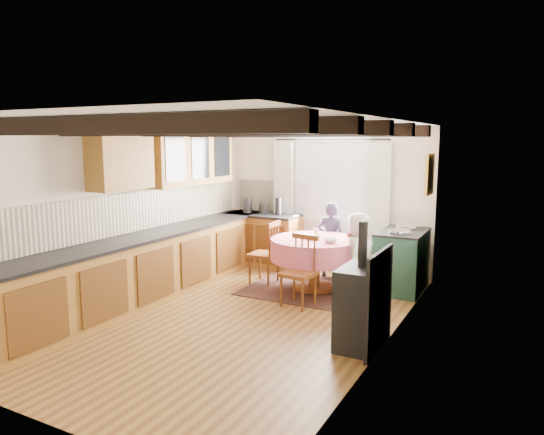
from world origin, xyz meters
The scene contains 41 objects.
floor centered at (0.00, 0.00, 0.00)m, with size 3.60×5.50×0.00m, color olive.
ceiling centered at (0.00, 0.00, 2.40)m, with size 3.60×5.50×0.00m, color white.
wall_back centered at (0.00, 2.75, 1.20)m, with size 3.60×0.00×2.40m, color silver.
wall_front centered at (0.00, -2.75, 1.20)m, with size 3.60×0.00×2.40m, color silver.
wall_left centered at (-1.80, 0.00, 1.20)m, with size 0.00×5.50×2.40m, color silver.
wall_right centered at (1.80, 0.00, 1.20)m, with size 0.00×5.50×2.40m, color silver.
beam_a centered at (0.00, -2.00, 2.31)m, with size 3.60×0.16×0.16m, color black.
beam_b centered at (0.00, -1.00, 2.31)m, with size 3.60×0.16×0.16m, color black.
beam_c centered at (0.00, 0.00, 2.31)m, with size 3.60×0.16×0.16m, color black.
beam_d centered at (0.00, 1.00, 2.31)m, with size 3.60×0.16×0.16m, color black.
beam_e centered at (0.00, 2.00, 2.31)m, with size 3.60×0.16×0.16m, color black.
splash_left centered at (-1.78, 0.30, 1.20)m, with size 0.02×4.50×0.55m, color beige.
splash_back centered at (-1.00, 2.73, 1.20)m, with size 1.40×0.02×0.55m, color beige.
base_cabinet_left centered at (-1.50, 0.00, 0.44)m, with size 0.60×5.30×0.88m, color #925F1D.
base_cabinet_back centered at (-1.05, 2.45, 0.44)m, with size 1.30×0.60×0.88m, color #925F1D.
worktop_left centered at (-1.48, 0.00, 0.90)m, with size 0.64×5.30×0.04m, color black.
worktop_back centered at (-1.05, 2.43, 0.90)m, with size 1.30×0.64×0.04m, color black.
wall_cabinet_glass centered at (-1.63, 1.20, 1.95)m, with size 0.34×1.80×0.90m, color #925F1D.
wall_cabinet_solid centered at (-1.63, -0.30, 1.90)m, with size 0.34×0.90×0.70m, color #925F1D.
window_frame centered at (0.10, 2.73, 1.60)m, with size 1.34×0.03×1.54m, color white.
window_pane centered at (0.10, 2.74, 1.60)m, with size 1.20×0.01×1.40m, color white.
curtain_left centered at (-0.75, 2.65, 1.10)m, with size 0.35×0.10×2.10m, color #A1A78B.
curtain_right centered at (0.95, 2.65, 1.10)m, with size 0.35×0.10×2.10m, color #A1A78B.
curtain_rod centered at (0.10, 2.65, 2.20)m, with size 0.03×0.03×2.00m, color black.
wall_picture centered at (1.77, 2.30, 1.70)m, with size 0.04×0.50×0.60m, color gold.
wall_plate centered at (1.05, 2.72, 1.70)m, with size 0.30×0.30×0.02m, color silver.
rug centered at (0.35, 1.46, 0.01)m, with size 1.95×1.51×0.01m, color #361915.
dining_table centered at (0.35, 1.46, 0.39)m, with size 1.28×1.28×0.77m, color #EC6280, non-canonical shape.
chair_near centered at (0.44, 0.70, 0.48)m, with size 0.41×0.43×0.95m, color brown, non-canonical shape.
chair_left centered at (-0.49, 1.46, 0.49)m, with size 0.42×0.44×0.97m, color brown, non-canonical shape.
chair_right centered at (1.08, 1.52, 0.46)m, with size 0.40×0.42×0.93m, color brown, non-canonical shape.
aga_range centered at (1.47, 2.08, 0.45)m, with size 0.63×0.98×0.90m, color #1B3C2E, non-canonical shape.
cast_iron_stove centered at (1.58, -0.16, 0.68)m, with size 0.41×0.68×1.36m, color black, non-canonical shape.
child_far centered at (0.30, 2.24, 0.61)m, with size 0.45×0.29×1.23m, color #2C2E46.
child_right centered at (1.03, 1.41, 0.60)m, with size 0.59×0.38×1.21m, color silver.
bowl_a centered at (0.35, 1.45, 0.80)m, with size 0.22×0.22×0.05m, color silver.
bowl_b centered at (0.65, 1.30, 0.80)m, with size 0.19×0.19×0.06m, color silver.
cup centered at (0.22, 1.81, 0.82)m, with size 0.09×0.09×0.09m, color silver.
canister_tall centered at (-1.34, 2.41, 1.05)m, with size 0.15×0.15×0.26m, color #262628.
canister_wide centered at (-1.05, 2.47, 1.01)m, with size 0.17×0.17×0.19m, color #262628.
canister_slim centered at (-0.75, 2.44, 1.07)m, with size 0.11×0.11×0.29m, color #262628.
Camera 1 is at (3.13, -5.11, 2.19)m, focal length 33.04 mm.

